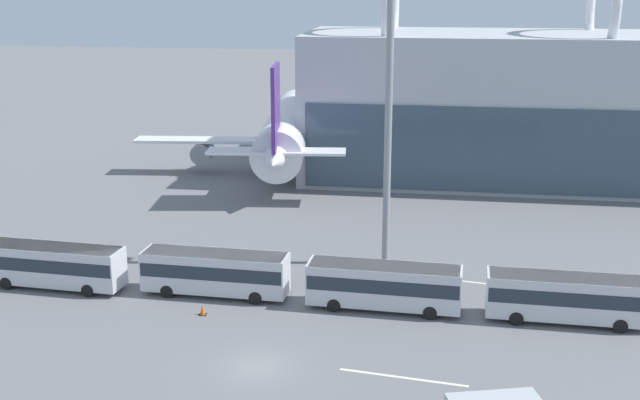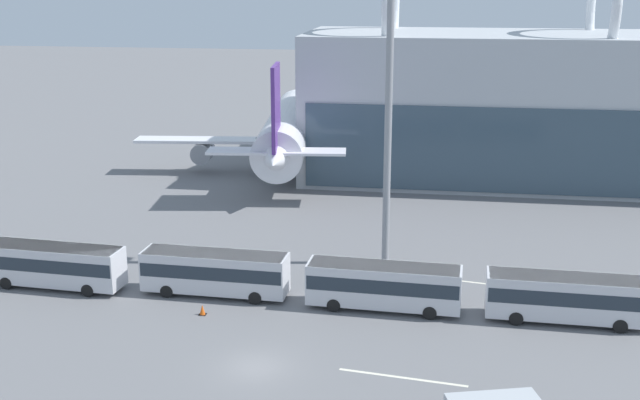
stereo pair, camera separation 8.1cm
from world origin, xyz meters
name	(u,v)px [view 2 (the right image)]	position (x,y,z in m)	size (l,w,h in m)	color
ground_plane	(256,367)	(0.00, 0.00, 0.00)	(440.00, 440.00, 0.00)	slate
airliner_at_gate_far	(288,131)	(-7.82, 51.67, 5.11)	(37.58, 38.74, 14.88)	white
shuttle_bus_0	(53,263)	(-18.73, 10.75, 1.99)	(11.42, 3.44, 3.39)	silver
shuttle_bus_1	(215,270)	(-5.74, 11.12, 1.99)	(11.36, 3.09, 3.39)	silver
shuttle_bus_2	(384,284)	(7.26, 10.33, 1.99)	(11.38, 3.20, 3.39)	silver
shuttle_bus_3	(567,296)	(20.25, 10.00, 1.99)	(11.34, 3.03, 3.39)	silver
floodlight_mast	(390,42)	(6.68, 20.17, 18.69)	(2.90, 2.90, 27.53)	gray
lane_stripe_2	(211,281)	(-6.91, 13.77, 0.00)	(8.91, 0.25, 0.01)	silver
lane_stripe_3	(510,287)	(16.85, 16.22, 0.00)	(10.51, 0.25, 0.01)	silver
lane_stripe_4	(403,378)	(9.23, -0.02, 0.00)	(8.01, 0.25, 0.01)	silver
traffic_cone_0	(202,310)	(-5.65, 7.30, 0.38)	(0.54, 0.54, 0.78)	black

